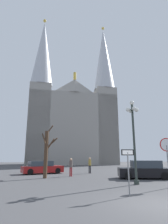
% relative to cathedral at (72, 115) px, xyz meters
% --- Properties ---
extents(ground_plane, '(120.00, 120.00, 0.00)m').
position_rel_cathedral_xyz_m(ground_plane, '(-0.10, -38.65, -11.98)').
color(ground_plane, '#424244').
extents(cathedral, '(21.34, 11.88, 37.22)m').
position_rel_cathedral_xyz_m(cathedral, '(0.00, 0.00, 0.00)').
color(cathedral, gray).
rests_on(cathedral, ground).
extents(stop_sign, '(0.87, 0.14, 3.09)m').
position_rel_cathedral_xyz_m(stop_sign, '(2.80, -34.84, -9.77)').
color(stop_sign, slate).
rests_on(stop_sign, ground).
extents(one_way_arrow_sign, '(0.71, 0.14, 2.25)m').
position_rel_cathedral_xyz_m(one_way_arrow_sign, '(-0.75, -36.94, -10.48)').
color(one_way_arrow_sign, slate).
rests_on(one_way_arrow_sign, ground).
extents(street_lamp, '(1.02, 1.02, 6.08)m').
position_rel_cathedral_xyz_m(street_lamp, '(1.31, -33.19, -8.17)').
color(street_lamp, '#2D3833').
rests_on(street_lamp, ground).
extents(bare_tree, '(1.51, 1.50, 4.84)m').
position_rel_cathedral_xyz_m(bare_tree, '(-5.12, -28.24, -9.68)').
color(bare_tree, '#473323').
rests_on(bare_tree, ground).
extents(parked_car_near_black, '(4.71, 2.83, 1.55)m').
position_rel_cathedral_xyz_m(parked_car_near_black, '(3.53, -29.96, -11.25)').
color(parked_car_near_black, black).
rests_on(parked_car_near_black, ground).
extents(parked_car_far_red, '(4.82, 3.10, 1.40)m').
position_rel_cathedral_xyz_m(parked_car_far_red, '(-5.68, -23.68, -11.32)').
color(parked_car_far_red, maroon).
rests_on(parked_car_far_red, ground).
extents(pedestrian_walking, '(0.32, 0.32, 1.73)m').
position_rel_cathedral_xyz_m(pedestrian_walking, '(-2.72, -27.01, -10.93)').
color(pedestrian_walking, maroon).
rests_on(pedestrian_walking, ground).
extents(pedestrian_standing, '(0.32, 0.32, 1.78)m').
position_rel_cathedral_xyz_m(pedestrian_standing, '(-0.25, -24.05, -10.89)').
color(pedestrian_standing, black).
rests_on(pedestrian_standing, ground).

